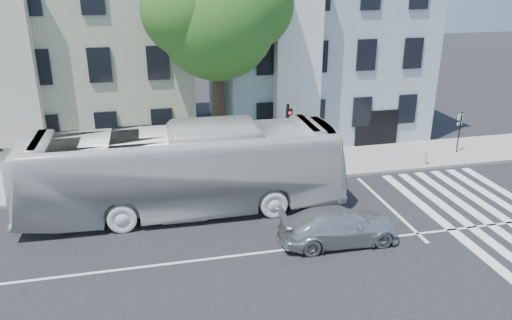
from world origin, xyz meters
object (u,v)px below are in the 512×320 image
object	(u,v)px
fire_hydrant	(424,156)
sedan	(339,226)
bus	(184,170)
traffic_signal	(288,134)

from	to	relation	value
fire_hydrant	sedan	bearing A→B (deg)	-138.98
bus	traffic_signal	distance (m)	5.41
bus	sedan	bearing A→B (deg)	-125.51
bus	sedan	size ratio (longest dim) A/B	2.92
sedan	bus	bearing A→B (deg)	54.42
bus	fire_hydrant	size ratio (longest dim) A/B	16.32
bus	sedan	xyz separation A→B (m)	(5.42, -3.97, -1.21)
bus	traffic_signal	xyz separation A→B (m)	(5.05, 1.82, 0.67)
sedan	traffic_signal	xyz separation A→B (m)	(-0.37, 5.79, 1.88)
traffic_signal	bus	bearing A→B (deg)	-158.91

